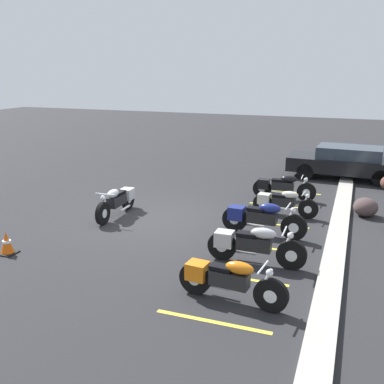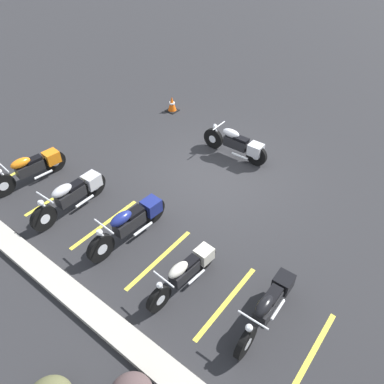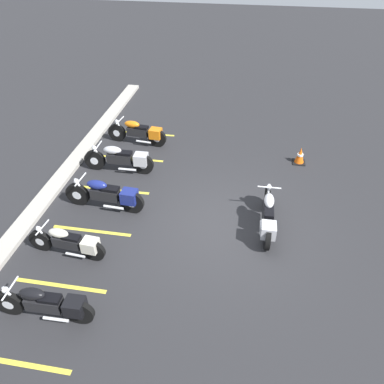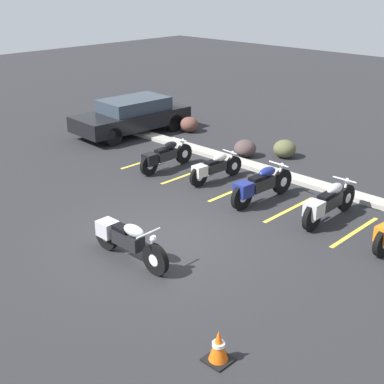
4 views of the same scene
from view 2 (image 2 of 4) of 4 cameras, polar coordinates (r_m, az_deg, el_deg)
ground at (r=10.79m, az=3.93°, el=2.78°), size 60.00×60.00×0.00m
motorcycle_silver_featured at (r=11.29m, az=6.98°, el=7.26°), size 2.18×0.61×0.86m
parked_bike_0 at (r=7.41m, az=11.65°, el=-16.47°), size 0.59×2.09×0.82m
parked_bike_1 at (r=7.76m, az=-0.84°, el=-11.92°), size 0.55×1.95×0.77m
parked_bike_2 at (r=8.72m, az=-9.19°, el=-4.48°), size 0.64×2.27×0.89m
parked_bike_3 at (r=9.80m, az=-17.69°, el=-0.33°), size 0.63×2.24×0.88m
parked_bike_4 at (r=11.15m, az=-23.16°, el=3.47°), size 0.63×2.16×0.85m
concrete_curb at (r=8.24m, az=-17.97°, el=-14.50°), size 18.00×0.50×0.12m
traffic_cone at (r=13.88m, az=-3.06°, el=13.20°), size 0.40×0.40×0.55m
stall_line_0 at (r=7.56m, az=17.62°, el=-22.78°), size 0.10×2.10×0.00m
stall_line_1 at (r=7.85m, az=5.27°, el=-16.39°), size 0.10×2.10×0.00m
stall_line_2 at (r=8.51m, az=-4.98°, el=-10.14°), size 0.10×2.10×0.00m
stall_line_3 at (r=9.48m, az=-13.14°, el=-4.74°), size 0.10×2.10×0.00m
stall_line_4 at (r=10.66m, az=-19.55°, el=-0.37°), size 0.10×2.10×0.00m
stall_line_5 at (r=12.00m, az=-24.59°, el=3.09°), size 0.10×2.10×0.00m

